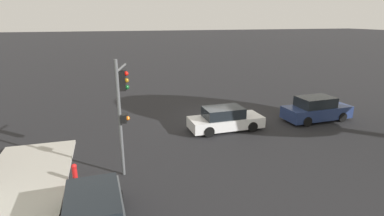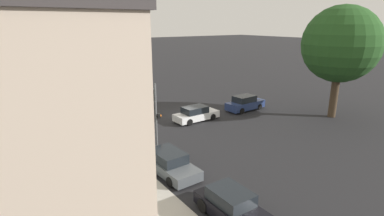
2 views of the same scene
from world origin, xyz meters
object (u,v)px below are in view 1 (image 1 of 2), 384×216
(crossing_car_0, at_px, (225,119))
(fire_hydrant, at_px, (75,173))
(crossing_car_1, at_px, (316,109))
(traffic_signal, at_px, (122,99))

(crossing_car_0, xyz_separation_m, fire_hydrant, (8.29, 4.17, -0.18))
(crossing_car_1, distance_m, fire_hydrant, 15.37)
(traffic_signal, relative_size, crossing_car_1, 1.10)
(crossing_car_0, bearing_deg, fire_hydrant, -154.75)
(traffic_signal, distance_m, crossing_car_0, 7.53)
(traffic_signal, height_order, fire_hydrant, traffic_signal)
(traffic_signal, xyz_separation_m, fire_hydrant, (2.11, 0.75, -2.79))
(crossing_car_0, bearing_deg, traffic_signal, -152.45)
(crossing_car_0, xyz_separation_m, crossing_car_1, (-6.51, 0.02, 0.08))
(crossing_car_1, height_order, fire_hydrant, crossing_car_1)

